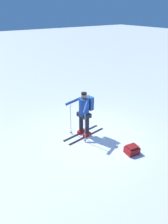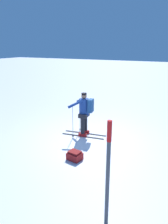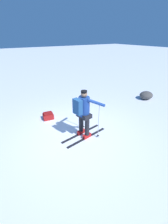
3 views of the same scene
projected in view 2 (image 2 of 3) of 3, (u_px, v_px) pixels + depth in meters
ground_plane at (85, 138)px, 8.05m from camera, size 80.00×80.00×0.00m
skier at (84, 111)px, 8.03m from camera, size 1.68×1.01×1.63m
dropped_backpack at (75, 156)px, 6.50m from camera, size 0.46×0.40×0.27m
trail_marker at (108, 168)px, 3.85m from camera, size 0.08×0.08×2.10m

